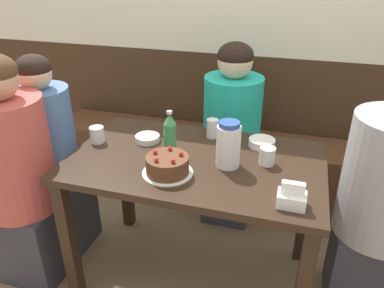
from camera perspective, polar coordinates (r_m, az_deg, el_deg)
The scene contains 17 objects.
ground_plane at distance 2.24m, azimuth 0.45°, elevation -19.25°, with size 12.00×12.00×0.00m, color #846B51.
back_wall at distance 2.61m, azimuth 7.43°, elevation 18.60°, with size 4.80×0.04×2.50m.
bench_seat at distance 2.73m, azimuth 5.38°, elevation -3.49°, with size 2.57×0.38×0.48m.
dining_table at distance 1.83m, azimuth 0.52°, elevation -5.31°, with size 1.20×0.73×0.75m.
birthday_cake at distance 1.65m, azimuth -3.77°, elevation -3.25°, with size 0.23×0.23×0.10m.
water_pitcher at distance 1.68m, azimuth 5.57°, elevation -0.11°, with size 0.11×0.11×0.22m.
soju_bottle at distance 1.82m, azimuth -3.38°, elevation 1.85°, with size 0.06×0.06×0.21m.
napkin_holder at distance 1.49m, azimuth 14.95°, elevation -7.88°, with size 0.11×0.08×0.11m.
bowl_soup_white at distance 1.92m, azimuth 10.59°, elevation 0.20°, with size 0.13×0.13×0.04m.
bowl_rice_small at distance 1.95m, azimuth -6.79°, elevation 0.87°, with size 0.13×0.13×0.03m.
glass_water_tall at distance 1.98m, azimuth -14.27°, elevation 1.40°, with size 0.07×0.07×0.08m.
glass_tumbler_short at distance 1.97m, azimuth 3.14°, elevation 2.39°, with size 0.06×0.06×0.10m.
glass_shot_small at distance 1.75m, azimuth 11.40°, elevation -1.79°, with size 0.07×0.07×0.08m.
person_teal_shirt at distance 2.38m, azimuth 6.00°, elevation 1.03°, with size 0.36×0.36×1.18m.
person_pale_blue_shirt at distance 2.07m, azimuth -24.94°, elevation -4.72°, with size 0.37×0.37×1.24m.
person_grey_tee at distance 2.27m, azimuth -20.58°, elevation -3.09°, with size 0.34×0.31×1.18m.
person_dark_striped at distance 1.91m, azimuth 27.13°, elevation -7.85°, with size 0.40×0.40×1.22m.
Camera 1 is at (0.43, -1.49, 1.61)m, focal length 35.00 mm.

